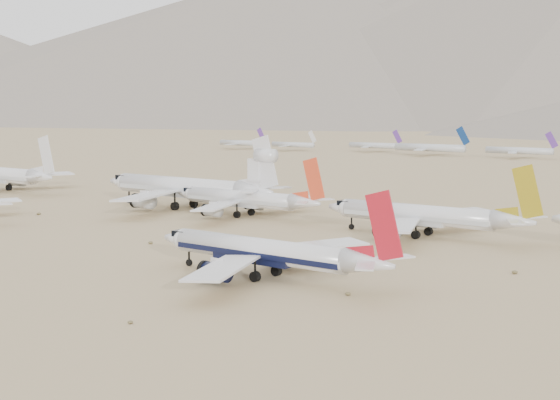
% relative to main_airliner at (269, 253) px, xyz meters
% --- Properties ---
extents(ground, '(7000.00, 7000.00, 0.00)m').
position_rel_main_airliner_xyz_m(ground, '(-8.59, -3.22, -4.29)').
color(ground, '#997E59').
rests_on(ground, ground).
extents(main_airliner, '(44.25, 43.22, 15.62)m').
position_rel_main_airliner_xyz_m(main_airliner, '(0.00, 0.00, 0.00)').
color(main_airliner, white).
rests_on(main_airliner, ground).
extents(row2_gold_tail, '(46.11, 45.10, 16.42)m').
position_rel_main_airliner_xyz_m(row2_gold_tail, '(0.94, 51.89, 0.30)').
color(row2_gold_tail, white).
rests_on(row2_gold_tail, ground).
extents(row2_orange_tail, '(44.22, 43.26, 15.77)m').
position_rel_main_airliner_xyz_m(row2_orange_tail, '(-49.32, 53.38, 0.13)').
color(row2_orange_tail, white).
rests_on(row2_orange_tail, ground).
extents(row2_white_trijet, '(58.10, 56.78, 20.59)m').
position_rel_main_airliner_xyz_m(row2_white_trijet, '(-71.45, 55.62, 1.67)').
color(row2_white_trijet, white).
rests_on(row2_white_trijet, ground).
extents(row2_white_twin, '(53.27, 52.13, 19.04)m').
position_rel_main_airliner_xyz_m(row2_white_twin, '(-152.56, 51.31, 1.07)').
color(row2_white_twin, white).
rests_on(row2_white_twin, ground).
extents(desert_scrub, '(233.60, 121.67, 0.63)m').
position_rel_main_airliner_xyz_m(desert_scrub, '(-29.32, -25.11, -4.01)').
color(desert_scrub, brown).
rests_on(desert_scrub, ground).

